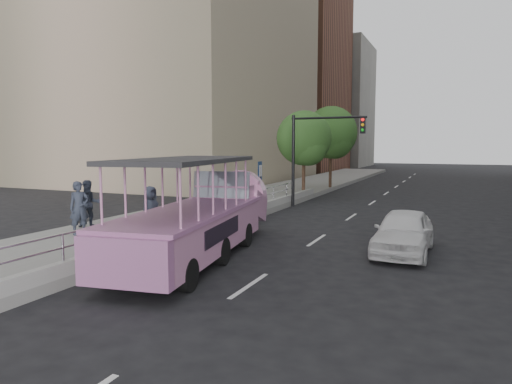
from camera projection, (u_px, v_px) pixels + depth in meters
The scene contains 15 objects.
ground at pixel (247, 263), 13.67m from camera, with size 160.00×160.00×0.00m, color black.
sidewalk at pixel (229, 206), 25.06m from camera, with size 5.50×80.00×0.30m, color gray.
kerb_wall at pixel (193, 228), 16.69m from camera, with size 0.24×30.00×0.36m, color #A3A39E.
guardrail at pixel (192, 210), 16.62m from camera, with size 0.07×22.00×0.71m.
duck_boat at pixel (202, 219), 14.60m from camera, with size 3.74×9.69×3.14m.
car at pixel (403, 232), 14.80m from camera, with size 1.69×4.20×1.43m, color white.
pedestrian_near at pixel (79, 208), 16.35m from camera, with size 0.71×0.46×1.93m, color #2A303E.
pedestrian_mid at pixel (89, 204), 17.93m from camera, with size 0.90×0.70×1.85m, color #2A303E.
pedestrian_far at pixel (150, 210), 16.57m from camera, with size 0.85×0.55×1.74m, color #2A303E.
parking_sign at pixel (260, 183), 21.93m from camera, with size 0.10×0.61×2.73m.
traffic_signal at pixel (314, 145), 25.37m from camera, with size 4.20×0.32×5.20m.
street_tree_near at pixel (305, 140), 29.09m from camera, with size 3.52×3.52×5.72m.
street_tree_far at pixel (332, 135), 34.42m from camera, with size 3.97×3.97×6.45m.
midrise_brick at pixel (275, 76), 63.24m from camera, with size 18.00×16.00×26.00m, color brown.
midrise_stone_b at pixel (320, 107), 77.30m from camera, with size 16.00×14.00×20.00m, color gray.
Camera 1 is at (5.66, -12.12, 3.52)m, focal length 32.00 mm.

